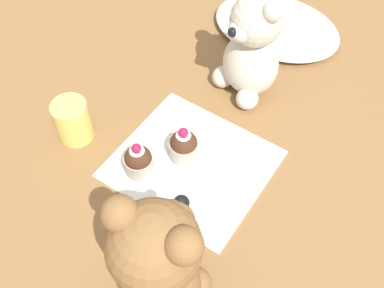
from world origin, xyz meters
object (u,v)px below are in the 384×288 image
Objects in this scene: teddy_bear_cream at (251,49)px; teddy_bear_tan at (158,263)px; juice_glass at (73,121)px; cupcake_near_cream_bear at (184,145)px; cupcake_near_tan_bear at (138,161)px.

teddy_bear_tan is at bearing -56.93° from teddy_bear_cream.
teddy_bear_cream is at bearing 54.27° from juice_glass.
cupcake_near_cream_bear is (-0.01, -0.20, -0.07)m from teddy_bear_cream.
teddy_bear_cream is 0.21m from cupcake_near_cream_bear.
cupcake_near_cream_bear is 0.19m from juice_glass.
teddy_bear_cream is 3.11× the size of cupcake_near_cream_bear.
teddy_bear_tan reaches higher than cupcake_near_cream_bear.
cupcake_near_tan_bear is 0.14m from juice_glass.
teddy_bear_cream is at bearing -81.87° from teddy_bear_tan.
teddy_bear_tan is at bearing -62.33° from cupcake_near_cream_bear.
teddy_bear_tan reaches higher than juice_glass.
teddy_bear_cream is 0.33m from juice_glass.
cupcake_near_tan_bear is at bearing 0.38° from juice_glass.
teddy_bear_tan is 3.46× the size of cupcake_near_tan_bear.
cupcake_near_tan_bear is (-0.04, -0.06, -0.00)m from cupcake_near_cream_bear.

